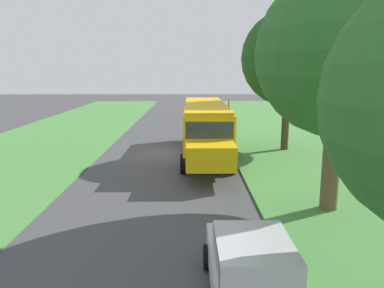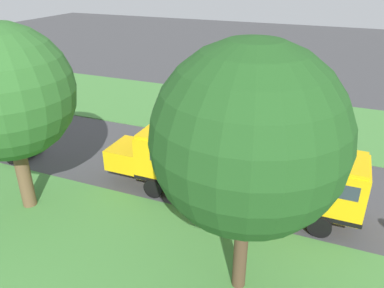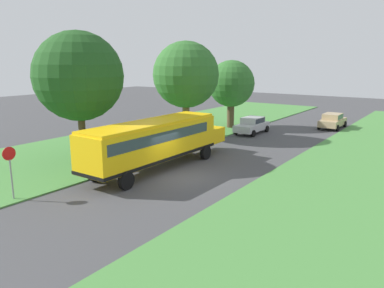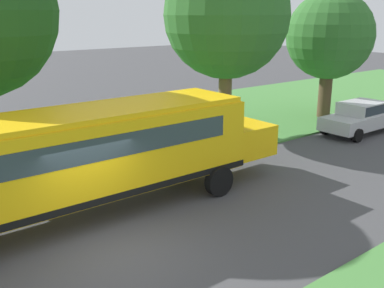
{
  "view_description": "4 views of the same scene",
  "coord_description": "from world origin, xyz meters",
  "views": [
    {
      "loc": [
        -1.45,
        22.74,
        5.1
      ],
      "look_at": [
        -1.54,
        3.58,
        1.33
      ],
      "focal_mm": 35.0,
      "sensor_mm": 36.0,
      "label": 1
    },
    {
      "loc": [
        -17.42,
        -3.26,
        10.46
      ],
      "look_at": [
        -0.91,
        3.53,
        1.89
      ],
      "focal_mm": 35.0,
      "sensor_mm": 36.0,
      "label": 2
    },
    {
      "loc": [
        12.94,
        -17.15,
        6.82
      ],
      "look_at": [
        -0.16,
        1.46,
        1.77
      ],
      "focal_mm": 35.0,
      "sensor_mm": 36.0,
      "label": 3
    },
    {
      "loc": [
        9.16,
        -4.67,
        5.78
      ],
      "look_at": [
        -2.56,
        4.49,
        1.42
      ],
      "focal_mm": 42.0,
      "sensor_mm": 36.0,
      "label": 4
    }
  ],
  "objects": [
    {
      "name": "oak_tree_far_end",
      "position": [
        -5.91,
        16.69,
        4.63
      ],
      "size": [
        4.73,
        4.73,
        6.96
      ],
      "color": "#4C3826",
      "rests_on": "ground"
    },
    {
      "name": "oak_tree_roadside_mid",
      "position": [
        -6.55,
        9.5,
        5.7
      ],
      "size": [
        5.77,
        5.77,
        8.56
      ],
      "color": "brown",
      "rests_on": "ground"
    },
    {
      "name": "ground_plane",
      "position": [
        0.0,
        0.0,
        0.0
      ],
      "size": [
        120.0,
        120.0,
        0.0
      ],
      "primitive_type": "plane",
      "color": "#424244"
    },
    {
      "name": "school_bus",
      "position": [
        -2.35,
        0.56,
        1.92
      ],
      "size": [
        2.84,
        12.42,
        3.16
      ],
      "color": "yellow",
      "rests_on": "ground"
    },
    {
      "name": "car_silver_nearest",
      "position": [
        -2.8,
        15.28,
        0.88
      ],
      "size": [
        2.02,
        4.4,
        1.56
      ],
      "color": "#B7B7BC",
      "rests_on": "ground"
    }
  ]
}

